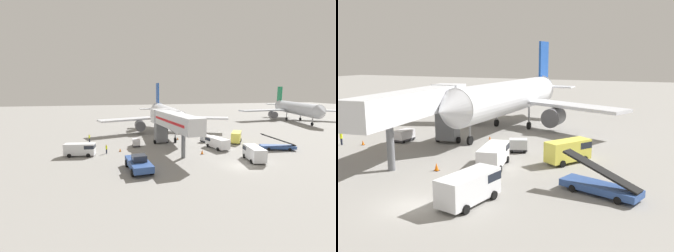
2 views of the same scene
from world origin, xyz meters
The scene contains 14 objects.
ground_plane centered at (0.00, 0.00, 0.00)m, with size 300.00×300.00×0.00m, color gray.
airplane_at_gate centered at (-4.84, 30.36, 4.72)m, with size 34.77×35.90×13.28m.
jet_bridge centered at (-7.80, 12.05, 5.49)m, with size 5.30×19.69×7.30m.
belt_loader_truck centered at (12.11, 7.73, 0.76)m, with size 6.69×3.90×3.10m.
service_van_outer_right centered at (7.66, 15.66, 1.33)m, with size 4.21×5.12×2.34m.
service_van_far_right centered at (3.56, 2.29, 1.31)m, with size 3.07×5.58×2.31m.
service_van_rear_right centered at (1.20, 11.45, 1.22)m, with size 3.10×5.78×2.12m.
baggage_cart_mid_left centered at (1.33, 17.63, 0.83)m, with size 2.41×2.05×1.50m.
baggage_cart_far_left centered at (-13.99, 16.89, 0.82)m, with size 1.53×2.69×1.48m.
ground_crew_worker_foreground centered at (-19.83, 12.28, 0.89)m, with size 0.33×0.33×1.67m.
ground_crew_worker_midground centered at (-23.54, 23.46, 0.91)m, with size 0.37×0.37×1.71m.
safety_cone_alpha centered at (-3.19, 7.96, 0.38)m, with size 0.50×0.50×0.76m.
safety_cone_bravo centered at (-17.37, 13.25, 0.30)m, with size 0.39×0.39×0.60m.
safety_cone_charlie centered at (-4.01, 21.33, 0.32)m, with size 0.43×0.43×0.66m.
Camera 2 is at (16.34, -20.75, 10.67)m, focal length 39.97 mm.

